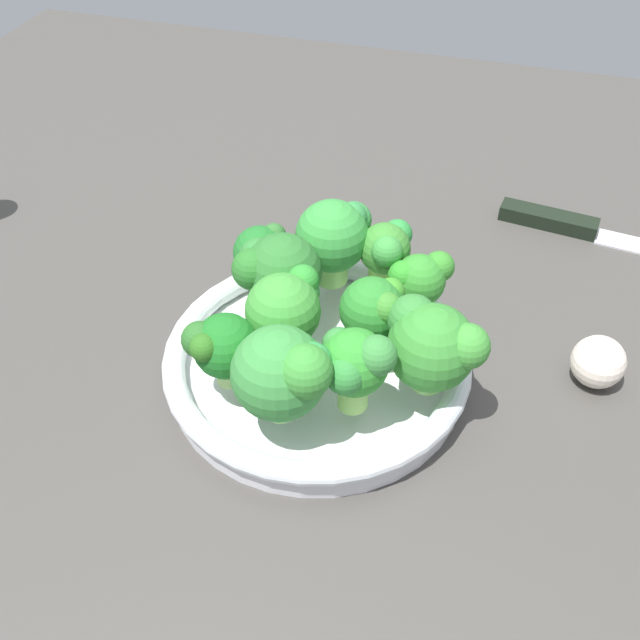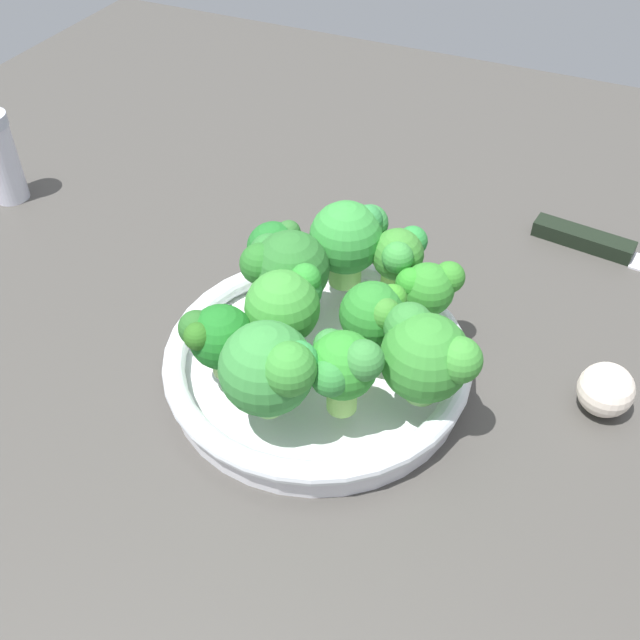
# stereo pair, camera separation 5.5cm
# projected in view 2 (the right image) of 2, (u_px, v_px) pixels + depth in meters

# --- Properties ---
(ground_plane) EXTENTS (1.30, 1.30, 0.03)m
(ground_plane) POSITION_uv_depth(u_px,v_px,m) (317.00, 386.00, 0.60)
(ground_plane) COLOR #423F3B
(bowl) EXTENTS (0.24, 0.24, 0.03)m
(bowl) POSITION_uv_depth(u_px,v_px,m) (320.00, 363.00, 0.58)
(bowl) COLOR white
(bowl) RESTS_ON ground_plane
(broccoli_floret_0) EXTENTS (0.06, 0.07, 0.07)m
(broccoli_floret_0) POSITION_uv_depth(u_px,v_px,m) (285.00, 268.00, 0.58)
(broccoli_floret_0) COLOR #84BF61
(broccoli_floret_0) RESTS_ON bowl
(broccoli_floret_1) EXTENTS (0.05, 0.05, 0.06)m
(broccoli_floret_1) POSITION_uv_depth(u_px,v_px,m) (217.00, 337.00, 0.53)
(broccoli_floret_1) COLOR #9FC86E
(broccoli_floret_1) RESTS_ON bowl
(broccoli_floret_2) EXTENTS (0.05, 0.05, 0.06)m
(broccoli_floret_2) POSITION_uv_depth(u_px,v_px,m) (375.00, 316.00, 0.54)
(broccoli_floret_2) COLOR #9FC963
(broccoli_floret_2) RESTS_ON bowl
(broccoli_floret_3) EXTENTS (0.07, 0.07, 0.07)m
(broccoli_floret_3) POSITION_uv_depth(u_px,v_px,m) (272.00, 369.00, 0.50)
(broccoli_floret_3) COLOR #94CB75
(broccoli_floret_3) RESTS_ON bowl
(broccoli_floret_4) EXTENTS (0.05, 0.05, 0.07)m
(broccoli_floret_4) POSITION_uv_depth(u_px,v_px,m) (343.00, 367.00, 0.50)
(broccoli_floret_4) COLOR #8AC659
(broccoli_floret_4) RESTS_ON bowl
(broccoli_floret_5) EXTENTS (0.07, 0.06, 0.08)m
(broccoli_floret_5) POSITION_uv_depth(u_px,v_px,m) (351.00, 237.00, 0.60)
(broccoli_floret_5) COLOR #96D86C
(broccoli_floret_5) RESTS_ON bowl
(broccoli_floret_6) EXTENTS (0.06, 0.06, 0.07)m
(broccoli_floret_6) POSITION_uv_depth(u_px,v_px,m) (286.00, 305.00, 0.54)
(broccoli_floret_6) COLOR #80B85B
(broccoli_floret_6) RESTS_ON bowl
(broccoli_floret_7) EXTENTS (0.05, 0.05, 0.06)m
(broccoli_floret_7) POSITION_uv_depth(u_px,v_px,m) (275.00, 250.00, 0.61)
(broccoli_floret_7) COLOR #86BE54
(broccoli_floret_7) RESTS_ON bowl
(broccoli_floret_8) EXTENTS (0.06, 0.04, 0.06)m
(broccoli_floret_8) POSITION_uv_depth(u_px,v_px,m) (399.00, 256.00, 0.60)
(broccoli_floret_8) COLOR #9FD761
(broccoli_floret_8) RESTS_ON bowl
(broccoli_floret_9) EXTENTS (0.05, 0.05, 0.05)m
(broccoli_floret_9) POSITION_uv_depth(u_px,v_px,m) (429.00, 288.00, 0.58)
(broccoli_floret_9) COLOR #7BBC5A
(broccoli_floret_9) RESTS_ON bowl
(broccoli_floret_10) EXTENTS (0.06, 0.08, 0.07)m
(broccoli_floret_10) POSITION_uv_depth(u_px,v_px,m) (426.00, 355.00, 0.51)
(broccoli_floret_10) COLOR #79B15A
(broccoli_floret_10) RESTS_ON bowl
(knife) EXTENTS (0.06, 0.27, 0.01)m
(knife) POSITION_uv_depth(u_px,v_px,m) (632.00, 256.00, 0.70)
(knife) COLOR silver
(knife) RESTS_ON ground_plane
(garlic_bulb) EXTENTS (0.04, 0.04, 0.04)m
(garlic_bulb) POSITION_uv_depth(u_px,v_px,m) (606.00, 390.00, 0.55)
(garlic_bulb) COLOR #F4E3CF
(garlic_bulb) RESTS_ON ground_plane
(pepper_shaker) EXTENTS (0.04, 0.04, 0.09)m
(pepper_shaker) POSITION_uv_depth(u_px,v_px,m) (0.00, 157.00, 0.75)
(pepper_shaker) COLOR silver
(pepper_shaker) RESTS_ON ground_plane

